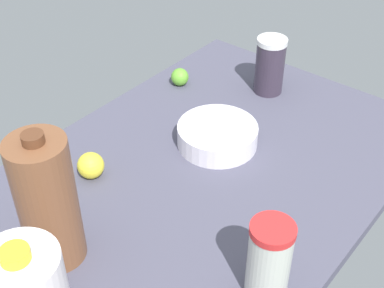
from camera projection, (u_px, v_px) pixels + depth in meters
The scene contains 7 objects.
countertop at pixel (192, 183), 124.02cm from camera, with size 120.00×76.00×3.00cm, color #4A495B.
chocolate_milk_jug at pixel (47, 202), 96.99cm from camera, with size 11.11×11.11×29.25cm.
mixing_bowl at pixel (217, 135), 131.77cm from camera, with size 19.88×19.88×5.35cm, color white.
tumbler_cup at pixel (269, 261), 93.09cm from camera, with size 7.96×7.96×16.89cm.
shaker_bottle at pixel (270, 65), 148.26cm from camera, with size 8.33×8.33×16.26cm.
lime_loose at pixel (180, 77), 154.30cm from camera, with size 5.11×5.11×5.11cm, color #63AC32.
lemon_far_back at pixel (91, 165), 121.94cm from camera, with size 6.20×6.20×6.20cm, color yellow.
Camera 1 is at (71.95, 58.30, 84.49)cm, focal length 50.00 mm.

